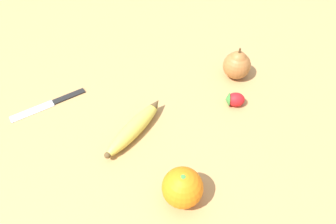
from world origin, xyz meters
TOP-DOWN VIEW (x-y plane):
  - ground_plane at (0.00, 0.00)m, footprint 3.00×3.00m
  - banana at (-0.05, 0.11)m, footprint 0.07×0.19m
  - orange at (-0.21, 0.21)m, footprint 0.08×0.08m
  - pear at (-0.21, -0.18)m, footprint 0.07×0.07m
  - strawberry at (-0.23, -0.07)m, footprint 0.06×0.05m
  - paring_knife at (0.18, 0.11)m, footprint 0.12×0.17m

SIDE VIEW (x-z plane):
  - ground_plane at x=0.00m, z-range 0.00..0.00m
  - paring_knife at x=0.18m, z-range 0.00..0.01m
  - strawberry at x=-0.23m, z-range 0.00..0.03m
  - banana at x=-0.05m, z-range 0.00..0.04m
  - orange at x=-0.21m, z-range 0.00..0.08m
  - pear at x=-0.21m, z-range -0.01..0.08m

